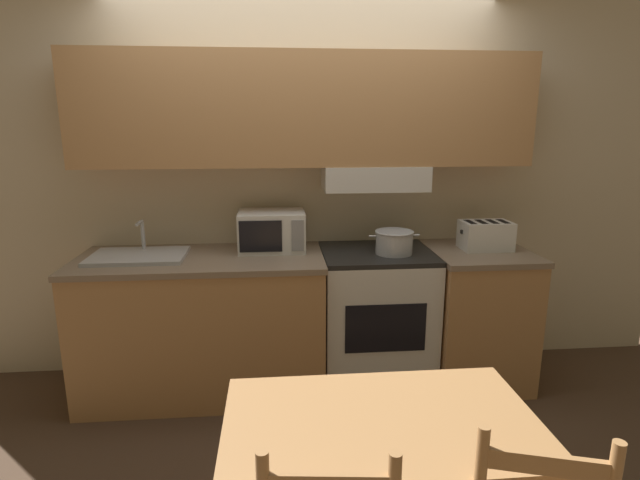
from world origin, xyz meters
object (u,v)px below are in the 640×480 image
(sink_basin, at_px, (138,256))
(cooking_pot, at_px, (394,241))
(stove_range, at_px, (375,317))
(dining_table, at_px, (380,446))
(microwave, at_px, (272,231))
(toaster, at_px, (486,235))

(sink_basin, bearing_deg, cooking_pot, -1.34)
(cooking_pot, distance_m, sink_basin, 1.60)
(stove_range, height_order, cooking_pot, cooking_pot)
(cooking_pot, bearing_deg, dining_table, -104.72)
(cooking_pot, xyz_separation_m, microwave, (-0.78, 0.18, 0.05))
(microwave, xyz_separation_m, sink_basin, (-0.82, -0.14, -0.11))
(cooking_pot, bearing_deg, microwave, 167.18)
(toaster, relative_size, dining_table, 0.30)
(toaster, relative_size, sink_basin, 0.58)
(sink_basin, height_order, dining_table, sink_basin)
(sink_basin, relative_size, dining_table, 0.52)
(cooking_pot, relative_size, toaster, 0.98)
(toaster, xyz_separation_m, sink_basin, (-2.23, -0.02, -0.08))
(sink_basin, distance_m, dining_table, 1.98)
(stove_range, bearing_deg, sink_basin, -178.99)
(stove_range, xyz_separation_m, toaster, (0.72, -0.01, 0.55))
(stove_range, distance_m, cooking_pot, 0.55)
(stove_range, xyz_separation_m, cooking_pot, (0.09, -0.06, 0.53))
(dining_table, bearing_deg, toaster, 56.87)
(cooking_pot, bearing_deg, sink_basin, 178.66)
(toaster, distance_m, dining_table, 1.91)
(cooking_pot, xyz_separation_m, sink_basin, (-1.60, 0.04, -0.06))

